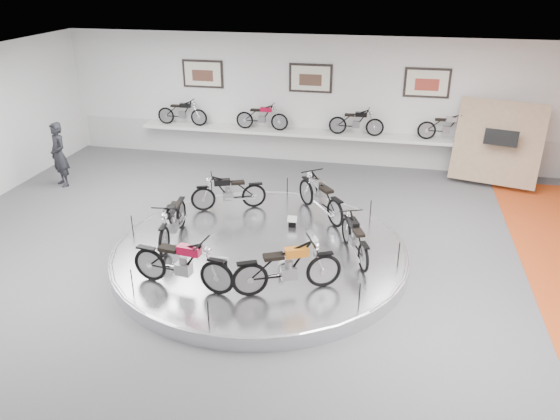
% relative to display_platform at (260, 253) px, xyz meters
% --- Properties ---
extents(floor, '(16.00, 16.00, 0.00)m').
position_rel_display_platform_xyz_m(floor, '(0.00, -0.30, -0.15)').
color(floor, '#545457').
rests_on(floor, ground).
extents(ceiling, '(16.00, 16.00, 0.00)m').
position_rel_display_platform_xyz_m(ceiling, '(0.00, -0.30, 3.85)').
color(ceiling, white).
rests_on(ceiling, wall_back).
extents(wall_back, '(16.00, 0.00, 16.00)m').
position_rel_display_platform_xyz_m(wall_back, '(0.00, 6.70, 1.85)').
color(wall_back, silver).
rests_on(wall_back, floor).
extents(dado_band, '(15.68, 0.04, 1.10)m').
position_rel_display_platform_xyz_m(dado_band, '(0.00, 6.68, 0.40)').
color(dado_band, '#BCBCBA').
rests_on(dado_band, floor).
extents(display_platform, '(6.40, 6.40, 0.30)m').
position_rel_display_platform_xyz_m(display_platform, '(0.00, 0.00, 0.00)').
color(display_platform, silver).
rests_on(display_platform, floor).
extents(platform_rim, '(6.40, 6.40, 0.10)m').
position_rel_display_platform_xyz_m(platform_rim, '(0.00, 0.00, 0.12)').
color(platform_rim, '#B2B2BA').
rests_on(platform_rim, display_platform).
extents(shelf, '(11.00, 0.55, 0.10)m').
position_rel_display_platform_xyz_m(shelf, '(0.00, 6.40, 0.85)').
color(shelf, silver).
rests_on(shelf, wall_back).
extents(poster_left, '(1.35, 0.06, 0.88)m').
position_rel_display_platform_xyz_m(poster_left, '(-3.50, 6.66, 2.55)').
color(poster_left, beige).
rests_on(poster_left, wall_back).
extents(poster_center, '(1.35, 0.06, 0.88)m').
position_rel_display_platform_xyz_m(poster_center, '(0.00, 6.66, 2.55)').
color(poster_center, beige).
rests_on(poster_center, wall_back).
extents(poster_right, '(1.35, 0.06, 0.88)m').
position_rel_display_platform_xyz_m(poster_right, '(3.50, 6.66, 2.55)').
color(poster_right, beige).
rests_on(poster_right, wall_back).
extents(display_panel, '(2.56, 1.52, 2.30)m').
position_rel_display_platform_xyz_m(display_panel, '(5.60, 5.80, 1.10)').
color(display_panel, tan).
rests_on(display_panel, floor).
extents(shelf_bike_a, '(1.22, 0.43, 0.73)m').
position_rel_display_platform_xyz_m(shelf_bike_a, '(-4.20, 6.40, 1.27)').
color(shelf_bike_a, black).
rests_on(shelf_bike_a, shelf).
extents(shelf_bike_b, '(1.22, 0.43, 0.73)m').
position_rel_display_platform_xyz_m(shelf_bike_b, '(-1.50, 6.40, 1.27)').
color(shelf_bike_b, maroon).
rests_on(shelf_bike_b, shelf).
extents(shelf_bike_c, '(1.22, 0.43, 0.73)m').
position_rel_display_platform_xyz_m(shelf_bike_c, '(1.50, 6.40, 1.27)').
color(shelf_bike_c, black).
rests_on(shelf_bike_c, shelf).
extents(shelf_bike_d, '(1.22, 0.43, 0.73)m').
position_rel_display_platform_xyz_m(shelf_bike_d, '(4.20, 6.40, 1.27)').
color(shelf_bike_d, '#A5A5AA').
rests_on(shelf_bike_d, shelf).
extents(bike_a, '(1.07, 1.63, 0.90)m').
position_rel_display_platform_xyz_m(bike_a, '(2.03, 0.00, 0.60)').
color(bike_a, black).
rests_on(bike_a, display_platform).
extents(bike_b, '(1.58, 1.77, 1.04)m').
position_rel_display_platform_xyz_m(bike_b, '(1.04, 1.90, 0.67)').
color(bike_b, '#A5A5AA').
rests_on(bike_b, display_platform).
extents(bike_c, '(1.69, 1.12, 0.94)m').
position_rel_display_platform_xyz_m(bike_c, '(-1.25, 1.80, 0.62)').
color(bike_c, black).
rests_on(bike_c, display_platform).
extents(bike_d, '(0.80, 1.78, 1.01)m').
position_rel_display_platform_xyz_m(bike_d, '(-1.94, -0.14, 0.66)').
color(bike_d, black).
rests_on(bike_d, display_platform).
extents(bike_e, '(1.85, 0.86, 1.05)m').
position_rel_display_platform_xyz_m(bike_e, '(-1.04, -1.86, 0.67)').
color(bike_e, maroon).
rests_on(bike_e, display_platform).
extents(bike_f, '(1.87, 1.32, 1.04)m').
position_rel_display_platform_xyz_m(bike_f, '(0.92, -1.60, 0.67)').
color(bike_f, '#C06314').
rests_on(bike_f, display_platform).
extents(visitor, '(0.82, 0.75, 1.87)m').
position_rel_display_platform_xyz_m(visitor, '(-6.70, 3.08, 0.79)').
color(visitor, black).
rests_on(visitor, floor).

